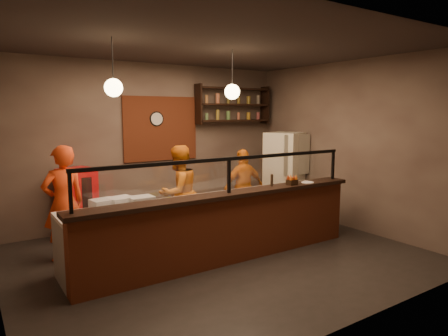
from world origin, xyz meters
TOP-DOWN VIEW (x-y plane):
  - floor at (0.00, 0.00)m, footprint 6.00×6.00m
  - ceiling at (0.00, 0.00)m, footprint 6.00×6.00m
  - wall_back at (0.00, 2.50)m, footprint 6.00×0.00m
  - wall_right at (3.00, 0.00)m, footprint 0.00×5.00m
  - wall_front at (0.00, -2.50)m, footprint 6.00×0.00m
  - brick_patch at (0.20, 2.47)m, footprint 1.60×0.04m
  - service_counter at (0.00, -0.30)m, footprint 4.60×0.25m
  - counter_ledge at (0.00, -0.30)m, footprint 4.70×0.37m
  - worktop_cabinet at (0.00, 0.20)m, footprint 4.60×0.75m
  - worktop at (0.00, 0.20)m, footprint 4.60×0.75m
  - sneeze_guard at (0.00, -0.30)m, footprint 4.50×0.05m
  - wall_shelving at (1.90, 2.32)m, footprint 1.84×0.28m
  - wall_clock at (0.10, 2.46)m, footprint 0.30×0.04m
  - pendant_left at (-1.50, 0.20)m, footprint 0.24×0.24m
  - pendant_right at (0.40, 0.20)m, footprint 0.24×0.24m
  - cook_left at (-2.01, 1.15)m, footprint 0.70×0.53m
  - cook_mid at (-0.12, 1.10)m, footprint 0.95×0.82m
  - cook_right at (1.35, 1.17)m, footprint 0.91×0.40m
  - fridge at (2.60, 1.36)m, footprint 0.96×0.93m
  - red_cooler at (-1.58, 2.15)m, footprint 0.69×0.66m
  - pizza_dough at (-0.13, 0.08)m, footprint 0.62×0.62m
  - prep_tub_a at (-1.45, 0.25)m, footprint 0.38×0.33m
  - prep_tub_b at (-1.68, 0.27)m, footprint 0.36×0.31m
  - prep_tub_c at (-1.19, 0.13)m, footprint 0.33×0.26m
  - rolling_pin at (-0.85, 0.27)m, footprint 0.38×0.14m
  - condiment_caddy at (1.21, -0.34)m, footprint 0.16×0.13m
  - pepper_mill at (0.87, -0.24)m, footprint 0.04×0.04m
  - small_plate at (1.56, -0.34)m, footprint 0.26×0.26m

SIDE VIEW (x-z plane):
  - floor at x=0.00m, z-range 0.00..0.00m
  - worktop_cabinet at x=0.00m, z-range 0.00..0.85m
  - service_counter at x=0.00m, z-range 0.00..1.00m
  - red_cooler at x=-1.58m, z-range 0.00..1.26m
  - cook_right at x=1.35m, z-range 0.00..1.52m
  - cook_mid at x=-0.12m, z-range 0.00..1.67m
  - worktop at x=0.00m, z-range 0.85..0.90m
  - cook_left at x=-2.01m, z-range 0.00..1.75m
  - fridge at x=2.60m, z-range 0.00..1.80m
  - pizza_dough at x=-0.13m, z-range 0.90..0.91m
  - rolling_pin at x=-0.85m, z-range 0.90..0.96m
  - prep_tub_b at x=-1.68m, z-range 0.90..1.06m
  - prep_tub_a at x=-1.45m, z-range 0.90..1.06m
  - prep_tub_c at x=-1.19m, z-range 0.90..1.06m
  - counter_ledge at x=0.00m, z-range 1.00..1.06m
  - small_plate at x=1.56m, z-range 1.06..1.07m
  - condiment_caddy at x=1.21m, z-range 1.06..1.15m
  - pepper_mill at x=0.87m, z-range 1.06..1.25m
  - sneeze_guard at x=0.00m, z-range 1.11..1.63m
  - wall_back at x=0.00m, z-range -1.40..4.60m
  - wall_right at x=3.00m, z-range -0.90..4.10m
  - wall_front at x=0.00m, z-range -1.40..4.60m
  - brick_patch at x=0.20m, z-range 1.25..2.55m
  - wall_clock at x=0.10m, z-range 1.95..2.25m
  - wall_shelving at x=1.90m, z-range 1.98..2.83m
  - pendant_left at x=-1.50m, z-range 2.17..2.94m
  - pendant_right at x=0.40m, z-range 2.17..2.94m
  - ceiling at x=0.00m, z-range 3.20..3.20m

